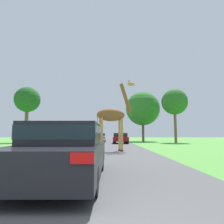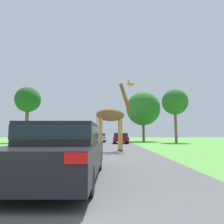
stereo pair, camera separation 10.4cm
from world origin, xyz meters
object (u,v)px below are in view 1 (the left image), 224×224
Objects in this scene: car_queue_left at (120,138)px; tree_right_cluster at (175,102)px; car_far_ahead at (100,137)px; car_queue_right at (81,138)px; tree_far_right at (27,100)px; giraffe_near_road at (113,116)px; car_lead_maroon at (65,150)px; tree_centre_back at (143,109)px.

tree_right_cluster is at bearing 17.14° from car_queue_left.
car_far_ahead reaches higher than car_queue_left.
tree_far_right is at bearing 139.65° from car_queue_right.
tree_far_right is at bearing -155.88° from giraffe_near_road.
car_far_ahead is (-0.53, 26.14, -0.01)m from car_lead_maroon.
tree_right_cluster is 0.96× the size of tree_far_right.
giraffe_near_road is at bearing 81.29° from car_lead_maroon.
tree_centre_back is (5.33, 19.86, 3.09)m from giraffe_near_road.
car_far_ahead is at bearing 81.52° from car_queue_right.
car_lead_maroon is at bearing -24.33° from giraffe_near_road.
car_queue_right is 0.51× the size of tree_right_cluster.
car_lead_maroon is 26.15m from car_far_ahead.
car_far_ahead is at bearing -160.71° from tree_centre_back.
car_queue_right reaches higher than car_queue_left.
tree_right_cluster reaches higher than car_lead_maroon.
car_far_ahead is 9.04m from tree_centre_back.
car_queue_right is 6.67m from car_queue_left.
car_queue_left is at bearing -59.69° from car_far_ahead.
car_queue_left is 9.93m from tree_right_cluster.
car_far_ahead is 0.58× the size of tree_far_right.
tree_centre_back is (6.68, 28.66, 4.82)m from car_lead_maroon.
car_queue_right is at bearing -170.77° from giraffe_near_road.
car_queue_left is 0.51× the size of tree_far_right.
tree_centre_back is at bearing 127.18° from tree_right_cluster.
car_queue_left is (1.09, 12.25, -1.76)m from giraffe_near_road.
tree_centre_back is (4.24, 7.61, 4.85)m from car_queue_left.
tree_centre_back reaches higher than car_lead_maroon.
tree_centre_back is 6.42m from tree_right_cluster.
car_queue_left is at bearing -162.86° from tree_right_cluster.
car_lead_maroon is at bearing -96.61° from car_queue_left.
tree_centre_back reaches higher than car_far_ahead.
tree_right_cluster is (10.55, 23.55, 5.12)m from car_lead_maroon.
car_far_ahead is (1.50, 10.04, 0.00)m from car_queue_right.
tree_centre_back is 1.09× the size of tree_right_cluster.
car_queue_left is at bearing 83.39° from car_lead_maroon.
tree_right_cluster reaches higher than giraffe_near_road.
giraffe_near_road is at bearing -105.02° from tree_centre_back.
car_lead_maroon is 29.82m from tree_centre_back.
car_queue_right reaches higher than car_far_ahead.
car_far_ahead is 0.56× the size of tree_centre_back.
tree_far_right is at bearing 168.31° from car_queue_left.
car_queue_right is 0.47× the size of tree_centre_back.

